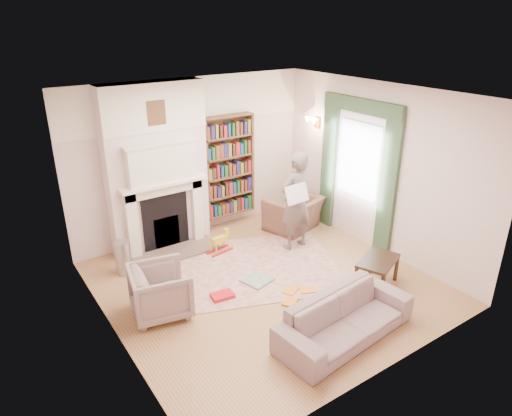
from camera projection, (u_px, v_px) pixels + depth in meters
floor at (265, 283)px, 6.89m from camera, size 4.50×4.50×0.00m
ceiling at (267, 95)px, 5.80m from camera, size 4.50×4.50×0.00m
wall_back at (192, 158)px, 8.05m from camera, size 4.50×0.00×4.50m
wall_front at (394, 265)px, 4.63m from camera, size 4.50×0.00×4.50m
wall_left at (105, 238)px, 5.18m from camera, size 0.00×4.50×4.50m
wall_right at (377, 169)px, 7.51m from camera, size 0.00×4.50×4.50m
fireplace at (157, 170)px, 7.52m from camera, size 1.70×0.58×2.80m
bookcase at (228, 166)px, 8.38m from camera, size 1.00×0.24×1.85m
window at (359, 160)px, 7.79m from camera, size 0.02×0.90×1.30m
curtain_left at (388, 186)px, 7.33m from camera, size 0.07×0.32×2.40m
curtain_right at (329, 164)px, 8.40m from camera, size 0.07×0.32×2.40m
pelmet at (362, 106)px, 7.40m from camera, size 0.09×1.70×0.24m
wall_sconce at (309, 124)px, 8.34m from camera, size 0.20×0.24×0.24m
rug at (253, 268)px, 7.31m from camera, size 3.21×2.85×0.01m
armchair_reading at (293, 213)px, 8.54m from camera, size 1.15×1.07×0.62m
armchair_left at (161, 291)px, 6.08m from camera, size 0.90×0.88×0.69m
sofa at (345, 318)px, 5.65m from camera, size 1.94×0.91×0.55m
man_reading at (296, 201)px, 7.64m from camera, size 0.65×0.45×1.73m
newspaper at (297, 194)px, 7.32m from camera, size 0.45×0.15×0.30m
coffee_table at (377, 273)px, 6.74m from camera, size 0.82×0.68×0.45m
paraffin_heater at (123, 258)px, 7.06m from camera, size 0.27×0.27×0.55m
rocking_horse at (220, 242)px, 7.71m from camera, size 0.47×0.25×0.40m
board_game at (257, 280)px, 6.93m from camera, size 0.47×0.47×0.03m
game_box_lid at (222, 296)px, 6.52m from camera, size 0.35×0.25×0.05m
comic_annuals at (296, 294)px, 6.60m from camera, size 0.70×0.50×0.02m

